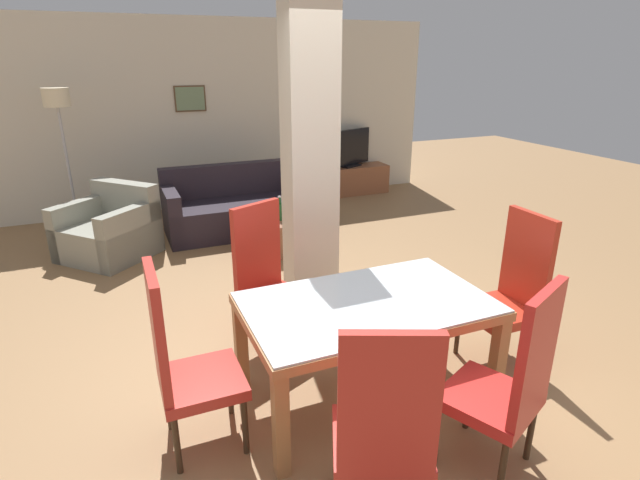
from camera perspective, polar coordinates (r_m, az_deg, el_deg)
ground_plane at (r=3.57m, az=5.03°, el=-17.33°), size 18.00×18.00×0.00m
back_wall at (r=7.75m, az=-12.95°, el=13.70°), size 7.20×0.09×2.70m
divider_pillar at (r=4.25m, az=-1.15°, el=9.09°), size 0.43×0.30×2.70m
dining_table at (r=3.26m, az=5.34°, el=-9.27°), size 1.56×0.94×0.72m
dining_chair_head_right at (r=3.91m, az=21.06°, el=-5.20°), size 0.46×0.46×1.15m
dining_chair_far_left at (r=3.86m, az=-6.08°, el=-4.20°), size 0.61×0.61×1.15m
dining_chair_head_left at (r=2.95m, az=-15.47°, el=-13.15°), size 0.46×0.46×1.15m
dining_chair_near_right at (r=2.88m, az=20.89°, el=-14.82°), size 0.61×0.61×1.15m
dining_chair_near_left at (r=2.45m, az=7.32°, el=-20.50°), size 0.60×0.60×1.15m
sofa at (r=6.63m, az=-9.30°, el=3.51°), size 1.86×0.86×0.84m
armchair at (r=6.18m, az=-22.89°, el=0.83°), size 1.22×1.23×0.81m
coffee_table at (r=5.81m, az=-6.03°, el=0.35°), size 0.59×0.60×0.40m
bottle at (r=5.74m, az=-4.61°, el=3.36°), size 0.08×0.08×0.28m
tv_stand at (r=8.38m, az=3.43°, el=6.86°), size 1.28×0.40×0.46m
tv_screen at (r=8.28m, az=3.51°, el=10.38°), size 0.81×0.36×0.60m
floor_lamp at (r=7.01m, az=-27.70°, el=12.76°), size 0.31×0.31×1.82m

